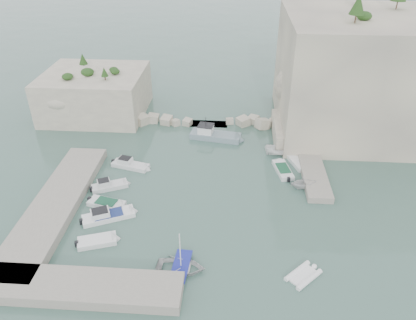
# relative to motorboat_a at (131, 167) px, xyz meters

# --- Properties ---
(ground) EXTENTS (400.00, 400.00, 0.00)m
(ground) POSITION_rel_motorboat_a_xyz_m (10.53, -8.34, 0.00)
(ground) COLOR #416257
(ground) RESTS_ON ground
(cliff_east) EXTENTS (26.00, 22.00, 17.00)m
(cliff_east) POSITION_rel_motorboat_a_xyz_m (33.53, 14.66, 8.50)
(cliff_east) COLOR beige
(cliff_east) RESTS_ON ground
(cliff_terrace) EXTENTS (8.00, 10.00, 2.50)m
(cliff_terrace) POSITION_rel_motorboat_a_xyz_m (23.53, 9.66, 1.25)
(cliff_terrace) COLOR beige
(cliff_terrace) RESTS_ON ground
(outcrop_west) EXTENTS (16.00, 14.00, 7.00)m
(outcrop_west) POSITION_rel_motorboat_a_xyz_m (-9.47, 16.66, 3.50)
(outcrop_west) COLOR beige
(outcrop_west) RESTS_ON ground
(quay_west) EXTENTS (5.00, 24.00, 1.10)m
(quay_west) POSITION_rel_motorboat_a_xyz_m (-6.47, -9.34, 0.55)
(quay_west) COLOR #9E9689
(quay_west) RESTS_ON ground
(quay_south) EXTENTS (18.00, 4.00, 1.10)m
(quay_south) POSITION_rel_motorboat_a_xyz_m (0.53, -20.84, 0.55)
(quay_south) COLOR #9E9689
(quay_south) RESTS_ON ground
(ledge_east) EXTENTS (3.00, 16.00, 0.80)m
(ledge_east) POSITION_rel_motorboat_a_xyz_m (24.03, 1.66, 0.40)
(ledge_east) COLOR #9E9689
(ledge_east) RESTS_ON ground
(breakwater) EXTENTS (28.00, 3.00, 1.40)m
(breakwater) POSITION_rel_motorboat_a_xyz_m (9.53, 13.66, 0.70)
(breakwater) COLOR beige
(breakwater) RESTS_ON ground
(motorboat_a) EXTENTS (5.76, 3.01, 1.40)m
(motorboat_a) POSITION_rel_motorboat_a_xyz_m (0.00, 0.00, 0.00)
(motorboat_a) COLOR silver
(motorboat_a) RESTS_ON ground
(motorboat_b) EXTENTS (4.97, 3.38, 1.40)m
(motorboat_b) POSITION_rel_motorboat_a_xyz_m (-1.46, -4.89, 0.00)
(motorboat_b) COLOR silver
(motorboat_b) RESTS_ON ground
(motorboat_c) EXTENTS (4.99, 2.79, 0.70)m
(motorboat_c) POSITION_rel_motorboat_a_xyz_m (-0.86, -8.37, 0.00)
(motorboat_c) COLOR silver
(motorboat_c) RESTS_ON ground
(motorboat_d) EXTENTS (6.46, 4.27, 1.40)m
(motorboat_d) POSITION_rel_motorboat_a_xyz_m (0.01, -10.57, 0.00)
(motorboat_d) COLOR white
(motorboat_d) RESTS_ON ground
(motorboat_e) EXTENTS (4.61, 3.01, 0.70)m
(motorboat_e) POSITION_rel_motorboat_a_xyz_m (-0.06, -14.59, 0.00)
(motorboat_e) COLOR white
(motorboat_e) RESTS_ON ground
(rowboat) EXTENTS (4.90, 3.66, 0.97)m
(rowboat) POSITION_rel_motorboat_a_xyz_m (9.00, -17.61, 0.00)
(rowboat) COLOR silver
(rowboat) RESTS_ON ground
(inflatable_dinghy) EXTENTS (3.90, 3.88, 0.44)m
(inflatable_dinghy) POSITION_rel_motorboat_a_xyz_m (20.51, -17.70, 0.00)
(inflatable_dinghy) COLOR white
(inflatable_dinghy) RESTS_ON ground
(tender_east_a) EXTENTS (3.95, 3.59, 1.80)m
(tender_east_a) POSITION_rel_motorboat_a_xyz_m (22.40, -3.20, 0.00)
(tender_east_a) COLOR silver
(tender_east_a) RESTS_ON ground
(tender_east_b) EXTENTS (2.73, 5.26, 0.70)m
(tender_east_b) POSITION_rel_motorboat_a_xyz_m (20.20, 0.28, 0.00)
(tender_east_b) COLOR silver
(tender_east_b) RESTS_ON ground
(tender_east_c) EXTENTS (3.44, 5.64, 0.70)m
(tender_east_c) POSITION_rel_motorboat_a_xyz_m (22.28, 2.68, 0.00)
(tender_east_c) COLOR silver
(tender_east_c) RESTS_ON ground
(tender_east_d) EXTENTS (4.56, 1.84, 1.74)m
(tender_east_d) POSITION_rel_motorboat_a_xyz_m (20.23, 4.61, 0.00)
(tender_east_d) COLOR white
(tender_east_d) RESTS_ON ground
(work_boat) EXTENTS (8.55, 3.84, 2.20)m
(work_boat) POSITION_rel_motorboat_a_xyz_m (10.89, 8.79, 0.00)
(work_boat) COLOR slate
(work_boat) RESTS_ON ground
(rowboat_mast) EXTENTS (0.10, 0.10, 4.20)m
(rowboat_mast) POSITION_rel_motorboat_a_xyz_m (9.00, -17.61, 2.58)
(rowboat_mast) COLOR white
(rowboat_mast) RESTS_ON rowboat
(vegetation) EXTENTS (53.48, 13.88, 13.40)m
(vegetation) POSITION_rel_motorboat_a_xyz_m (28.36, 16.06, 17.93)
(vegetation) COLOR #1E4219
(vegetation) RESTS_ON ground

